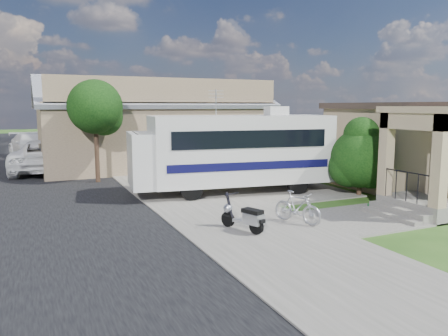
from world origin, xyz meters
name	(u,v)px	position (x,y,z in m)	size (l,w,h in m)	color
ground	(273,220)	(0.00, 0.00, 0.00)	(120.00, 120.00, 0.00)	#1C3E10
street_slab	(8,184)	(-7.50, 10.00, 0.01)	(9.00, 80.00, 0.02)	black
sidewalk_slab	(153,174)	(-1.00, 10.00, 0.03)	(4.00, 80.00, 0.06)	#5C5A53
driveway_slab	(248,190)	(1.50, 4.50, 0.03)	(7.00, 6.00, 0.05)	#5C5A53
walk_slab	(374,217)	(3.00, -1.00, 0.03)	(4.00, 3.00, 0.05)	#5C5A53
house	(444,146)	(8.88, 1.43, 1.78)	(9.47, 7.80, 3.54)	#9A8061
warehouse	(151,131)	(0.00, 13.97, 1.99)	(12.50, 8.40, 5.04)	brown
street_tree_a	(97,110)	(-3.70, 9.05, 3.25)	(2.44, 2.40, 4.58)	black
street_tree_b	(74,106)	(-3.70, 19.05, 3.39)	(2.44, 2.40, 4.73)	black
street_tree_c	(63,110)	(-3.70, 28.05, 3.10)	(2.44, 2.40, 4.42)	black
motorhome	(233,150)	(0.72, 4.31, 1.71)	(8.03, 3.41, 3.99)	#BBBCB7
shrub	(361,156)	(4.92, 1.87, 1.54)	(2.45, 2.34, 3.01)	black
scooter	(245,217)	(-1.39, -0.82, 0.45)	(0.78, 1.45, 0.99)	black
bicycle	(297,209)	(0.36, -0.71, 0.46)	(0.44, 1.54, 0.93)	#AFB0B7
pickup_truck	(46,156)	(-5.75, 13.40, 0.85)	(2.81, 6.10, 1.70)	white
van	(33,146)	(-6.29, 20.13, 0.82)	(2.31, 5.68, 1.65)	white
garden_hose	(373,207)	(3.70, -0.20, 0.08)	(0.37, 0.37, 0.17)	#166E2B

